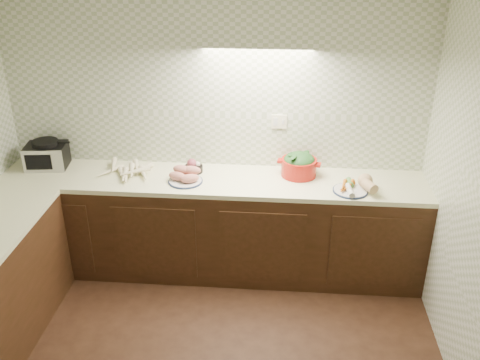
# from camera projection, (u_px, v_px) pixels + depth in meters

# --- Properties ---
(room) EXTENTS (3.60, 3.60, 2.60)m
(room) POSITION_uv_depth(u_px,v_px,m) (171.00, 179.00, 2.83)
(room) COLOR black
(room) RESTS_ON ground
(counter) EXTENTS (3.60, 3.60, 0.90)m
(counter) POSITION_uv_depth(u_px,v_px,m) (109.00, 277.00, 4.01)
(counter) COLOR black
(counter) RESTS_ON ground
(toaster_oven) EXTENTS (0.37, 0.31, 0.24)m
(toaster_oven) POSITION_uv_depth(u_px,v_px,m) (47.00, 155.00, 4.66)
(toaster_oven) COLOR black
(toaster_oven) RESTS_ON counter
(parsnip_pile) EXTENTS (0.48, 0.39, 0.08)m
(parsnip_pile) POSITION_uv_depth(u_px,v_px,m) (129.00, 171.00, 4.54)
(parsnip_pile) COLOR #F1E3C0
(parsnip_pile) RESTS_ON counter
(sweet_potato_plate) EXTENTS (0.29, 0.29, 0.13)m
(sweet_potato_plate) POSITION_uv_depth(u_px,v_px,m) (186.00, 176.00, 4.43)
(sweet_potato_plate) COLOR #162142
(sweet_potato_plate) RESTS_ON counter
(onion_bowl) EXTENTS (0.16, 0.16, 0.12)m
(onion_bowl) POSITION_uv_depth(u_px,v_px,m) (193.00, 167.00, 4.60)
(onion_bowl) COLOR black
(onion_bowl) RESTS_ON counter
(dutch_oven) EXTENTS (0.37, 0.35, 0.21)m
(dutch_oven) POSITION_uv_depth(u_px,v_px,m) (299.00, 164.00, 4.51)
(dutch_oven) COLOR #AA150D
(dutch_oven) RESTS_ON counter
(veg_plate) EXTENTS (0.36, 0.35, 0.13)m
(veg_plate) POSITION_uv_depth(u_px,v_px,m) (357.00, 185.00, 4.29)
(veg_plate) COLOR #162142
(veg_plate) RESTS_ON counter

